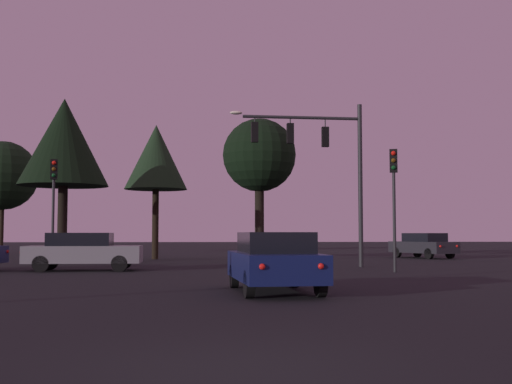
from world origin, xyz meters
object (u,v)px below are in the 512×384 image
at_px(traffic_light_corner_left, 53,191).
at_px(car_crossing_right, 83,251).
at_px(traffic_light_corner_right, 394,185).
at_px(tree_right_cluster, 156,158).
at_px(traffic_signal_mast_arm, 321,153).
at_px(tree_center_horizon, 259,156).
at_px(car_nearside_lane, 274,261).
at_px(tree_behind_sign, 3,176).
at_px(tree_left_far, 64,143).
at_px(car_far_lane, 423,245).

bearing_deg(traffic_light_corner_left, car_crossing_right, -56.64).
distance_m(traffic_light_corner_right, tree_right_cluster, 17.12).
relative_size(traffic_light_corner_left, traffic_light_corner_right, 1.01).
relative_size(traffic_signal_mast_arm, tree_center_horizon, 0.93).
xyz_separation_m(traffic_signal_mast_arm, car_nearside_lane, (-3.41, -11.98, -4.30)).
distance_m(car_crossing_right, tree_behind_sign, 23.69).
bearing_deg(tree_right_cluster, tree_behind_sign, 140.67).
relative_size(car_crossing_right, tree_right_cluster, 0.59).
distance_m(traffic_signal_mast_arm, tree_right_cluster, 12.52).
xyz_separation_m(car_crossing_right, tree_behind_sign, (-9.67, 21.07, 4.87)).
bearing_deg(tree_center_horizon, car_crossing_right, -131.42).
bearing_deg(tree_behind_sign, traffic_light_corner_right, -46.56).
bearing_deg(tree_center_horizon, traffic_signal_mast_arm, -72.67).
bearing_deg(tree_center_horizon, traffic_light_corner_right, -68.50).
bearing_deg(tree_behind_sign, tree_center_horizon, -34.69).
bearing_deg(car_nearside_lane, tree_center_horizon, 86.26).
height_order(car_nearside_lane, tree_left_far, tree_left_far).
bearing_deg(traffic_light_corner_right, tree_behind_sign, 133.44).
relative_size(traffic_light_corner_right, tree_behind_sign, 0.58).
bearing_deg(tree_right_cluster, tree_left_far, -129.80).
bearing_deg(car_far_lane, car_nearside_lane, -117.66).
bearing_deg(tree_behind_sign, car_far_lane, -18.07).
distance_m(car_crossing_right, tree_center_horizon, 12.90).
xyz_separation_m(traffic_light_corner_right, car_far_lane, (5.99, 13.99, -2.56)).
distance_m(traffic_light_corner_right, tree_left_far, 16.92).
bearing_deg(traffic_light_corner_left, tree_behind_sign, 113.19).
height_order(car_nearside_lane, car_far_lane, same).
relative_size(car_far_lane, tree_center_horizon, 0.61).
distance_m(traffic_light_corner_left, tree_behind_sign, 19.97).
bearing_deg(car_far_lane, car_crossing_right, -146.59).
bearing_deg(car_crossing_right, tree_right_cluster, 80.18).
distance_m(traffic_light_corner_right, car_nearside_lane, 10.07).
xyz_separation_m(car_nearside_lane, tree_center_horizon, (1.24, 18.94, 4.98)).
distance_m(traffic_light_corner_left, car_far_lane, 22.17).
bearing_deg(tree_right_cluster, car_nearside_lane, -77.84).
bearing_deg(car_crossing_right, car_far_lane, 33.41).
height_order(traffic_signal_mast_arm, tree_left_far, tree_left_far).
bearing_deg(traffic_light_corner_right, traffic_signal_mast_arm, 118.25).
bearing_deg(traffic_light_corner_right, tree_center_horizon, 111.50).
relative_size(traffic_signal_mast_arm, car_far_lane, 1.52).
xyz_separation_m(traffic_signal_mast_arm, car_crossing_right, (-10.04, -1.96, -4.30)).
bearing_deg(traffic_light_corner_left, tree_center_horizon, 32.03).
bearing_deg(car_nearside_lane, traffic_signal_mast_arm, 74.11).
height_order(traffic_light_corner_right, tree_left_far, tree_left_far).
xyz_separation_m(car_nearside_lane, tree_behind_sign, (-16.31, 31.09, 4.87)).
bearing_deg(car_far_lane, traffic_signal_mast_arm, -129.02).
height_order(tree_left_far, tree_right_cluster, tree_left_far).
distance_m(tree_left_far, tree_right_cluster, 6.60).
xyz_separation_m(traffic_light_corner_right, tree_right_cluster, (-10.18, 13.52, 2.58)).
bearing_deg(tree_right_cluster, traffic_light_corner_left, -113.96).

